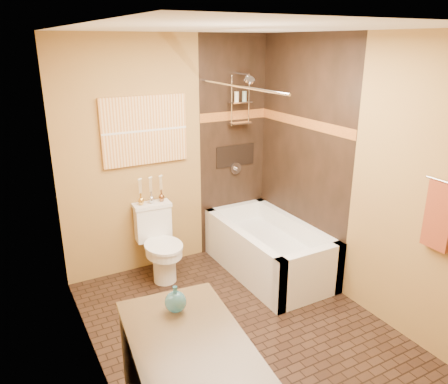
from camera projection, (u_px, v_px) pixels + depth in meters
floor at (240, 329)px, 3.87m from camera, size 3.00×3.00×0.00m
wall_left at (88, 225)px, 2.91m from camera, size 0.02×3.00×2.50m
wall_right at (354, 175)px, 4.01m from camera, size 0.02×3.00×2.50m
wall_back at (170, 155)px, 4.70m from camera, size 2.40×0.02×2.50m
wall_front at (395, 283)px, 2.22m from camera, size 2.40×0.02×2.50m
ceiling at (245, 28)px, 3.05m from camera, size 3.00×3.00×0.00m
alcove_tile_back at (233, 147)px, 5.04m from camera, size 0.85×0.01×2.50m
alcove_tile_right at (302, 157)px, 4.62m from camera, size 0.01×1.50×2.50m
mosaic_band_back at (234, 115)px, 4.91m from camera, size 0.85×0.01×0.10m
mosaic_band_right at (303, 122)px, 4.49m from camera, size 0.01×1.50×0.10m
alcove_niche at (235, 156)px, 5.08m from camera, size 0.50×0.01×0.25m
shower_fixtures at (240, 112)px, 4.83m from camera, size 0.24×0.33×1.16m
curtain_rod at (239, 86)px, 4.01m from camera, size 0.03×1.55×0.03m
towel_rust at (439, 216)px, 3.25m from camera, size 0.05×0.22×0.52m
sunset_painting at (145, 130)px, 4.45m from camera, size 0.90×0.04×0.70m
vanity_mirror at (131, 247)px, 2.04m from camera, size 0.01×1.00×0.90m
bathtub at (268, 252)px, 4.78m from camera, size 0.80×1.50×0.55m
toilet at (159, 243)px, 4.62m from camera, size 0.41×0.60×0.78m
teal_bottle at (175, 299)px, 2.58m from camera, size 0.16×0.16×0.21m
bud_vases at (151, 189)px, 4.58m from camera, size 0.29×0.06×0.28m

